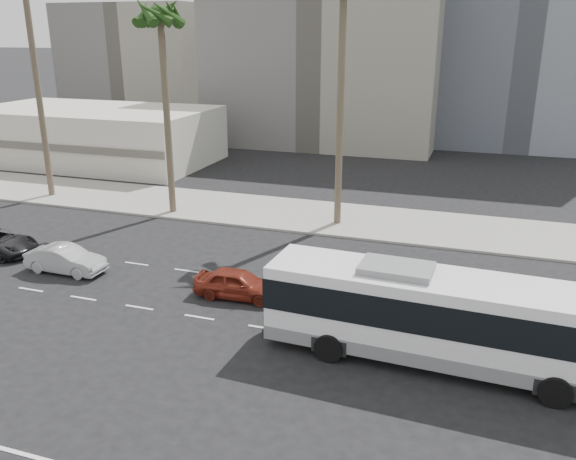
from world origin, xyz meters
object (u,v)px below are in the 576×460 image
at_px(city_bus, 439,315).
at_px(car_a, 238,283).
at_px(car_b, 66,259).
at_px(palm_mid, 161,19).

bearing_deg(city_bus, car_a, 165.50).
xyz_separation_m(car_b, palm_mid, (0.09, 10.91, 11.79)).
relative_size(car_a, car_b, 0.97).
xyz_separation_m(city_bus, car_b, (-18.82, 2.80, -1.24)).
relative_size(city_bus, car_b, 3.08).
bearing_deg(car_b, palm_mid, -0.12).
bearing_deg(car_b, city_bus, -98.09).
relative_size(city_bus, palm_mid, 0.93).
bearing_deg(car_b, car_a, -89.39).
bearing_deg(city_bus, car_b, 174.10).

